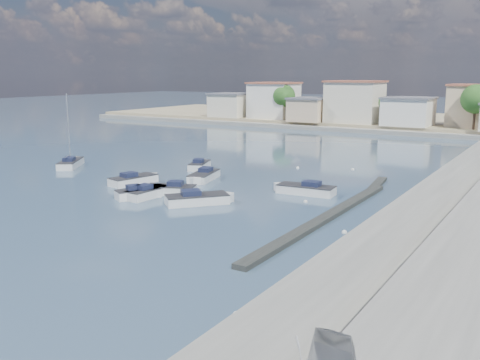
# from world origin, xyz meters

# --- Properties ---
(ground) EXTENTS (400.00, 400.00, 0.00)m
(ground) POSITION_xyz_m (0.00, 40.00, 0.00)
(ground) COLOR #273B4E
(ground) RESTS_ON ground
(breakwater) EXTENTS (2.00, 31.02, 0.35)m
(breakwater) POSITION_xyz_m (6.90, 12.69, 0.17)
(breakwater) COLOR black
(breakwater) RESTS_ON ground
(far_shore_land) EXTENTS (160.00, 40.00, 1.40)m
(far_shore_land) POSITION_xyz_m (0.00, 92.00, 0.70)
(far_shore_land) COLOR gray
(far_shore_land) RESTS_ON ground
(far_shore_quay) EXTENTS (160.00, 2.50, 0.80)m
(far_shore_quay) POSITION_xyz_m (0.00, 71.00, 0.40)
(far_shore_quay) COLOR slate
(far_shore_quay) RESTS_ON ground
(shore_trees) EXTENTS (74.56, 38.32, 7.92)m
(shore_trees) POSITION_xyz_m (8.34, 68.11, 6.22)
(shore_trees) COLOR #38281E
(shore_trees) RESTS_ON ground
(motorboat_a) EXTENTS (1.99, 5.08, 1.48)m
(motorboat_a) POSITION_xyz_m (-9.89, 8.66, 0.38)
(motorboat_a) COLOR silver
(motorboat_a) RESTS_ON ground
(motorboat_b) EXTENTS (3.33, 4.29, 1.48)m
(motorboat_b) POSITION_xyz_m (-10.35, 7.92, 0.38)
(motorboat_b) COLOR silver
(motorboat_b) RESTS_ON ground
(motorboat_c) EXTENTS (6.07, 2.51, 1.48)m
(motorboat_c) POSITION_xyz_m (1.58, 17.31, 0.38)
(motorboat_c) COLOR silver
(motorboat_c) RESTS_ON ground
(motorboat_d) EXTENTS (5.17, 3.54, 1.48)m
(motorboat_d) POSITION_xyz_m (-9.19, 10.49, 0.38)
(motorboat_d) COLOR silver
(motorboat_d) RESTS_ON ground
(motorboat_e) EXTENTS (3.00, 5.64, 1.48)m
(motorboat_e) POSITION_xyz_m (-15.10, 12.47, 0.38)
(motorboat_e) COLOR silver
(motorboat_e) RESTS_ON ground
(motorboat_f) EXTENTS (3.12, 4.82, 1.48)m
(motorboat_f) POSITION_xyz_m (-14.65, 23.18, 0.38)
(motorboat_f) COLOR silver
(motorboat_f) RESTS_ON ground
(motorboat_g) EXTENTS (3.27, 5.83, 1.48)m
(motorboat_g) POSITION_xyz_m (-10.16, 17.52, 0.38)
(motorboat_g) COLOR silver
(motorboat_g) RESTS_ON ground
(motorboat_h) EXTENTS (5.16, 5.48, 1.48)m
(motorboat_h) POSITION_xyz_m (-4.36, 8.98, 0.38)
(motorboat_h) COLOR silver
(motorboat_h) RESTS_ON ground
(sailboat) EXTENTS (4.86, 5.85, 9.00)m
(sailboat) POSITION_xyz_m (-28.92, 16.13, 0.42)
(sailboat) COLOR silver
(sailboat) RESTS_ON ground
(mooring_buoys) EXTENTS (18.12, 40.10, 0.37)m
(mooring_buoys) POSITION_xyz_m (5.37, 12.01, 0.05)
(mooring_buoys) COLOR white
(mooring_buoys) RESTS_ON ground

